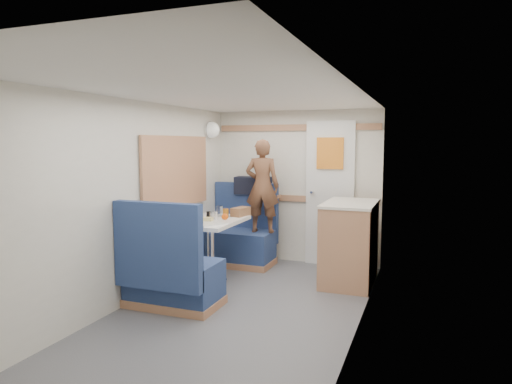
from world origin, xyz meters
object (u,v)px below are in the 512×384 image
at_px(wine_glass, 192,211).
at_px(person, 262,186).
at_px(bench_near, 171,277).
at_px(bench_far, 240,241).
at_px(dome_light, 212,130).
at_px(cheese_block, 208,219).
at_px(galley_counter, 349,242).
at_px(tumbler_mid, 220,211).
at_px(orange_fruit, 225,217).
at_px(bread_loaf, 241,212).
at_px(salt_grinder, 216,216).
at_px(tray, 209,223).
at_px(dinette_table, 211,233).
at_px(beer_glass, 226,213).
at_px(tumbler_left, 196,217).
at_px(pepper_grinder, 208,216).
at_px(duffel_bag, 253,185).
at_px(tumbler_right, 212,216).

bearing_deg(wine_glass, person, 66.08).
bearing_deg(bench_near, bench_far, 90.00).
relative_size(dome_light, cheese_block, 1.82).
xyz_separation_m(galley_counter, tumbler_mid, (-1.48, -0.28, 0.31)).
height_order(orange_fruit, tumbler_mid, tumbler_mid).
bearing_deg(bread_loaf, salt_grinder, -111.78).
distance_m(salt_grinder, bread_loaf, 0.40).
bearing_deg(bench_far, person, -6.37).
height_order(cheese_block, tumbler_mid, tumbler_mid).
bearing_deg(person, tray, 70.55).
xyz_separation_m(dinette_table, bench_far, (-0.00, 0.86, -0.27)).
height_order(cheese_block, salt_grinder, salt_grinder).
distance_m(beer_glass, bread_loaf, 0.22).
bearing_deg(cheese_block, tumbler_left, -169.98).
bearing_deg(galley_counter, tray, -149.98).
bearing_deg(bench_near, beer_glass, 84.51).
bearing_deg(tumbler_mid, pepper_grinder, -89.54).
bearing_deg(cheese_block, orange_fruit, 36.43).
bearing_deg(duffel_bag, bench_near, -97.98).
height_order(dinette_table, bench_far, bench_far).
xyz_separation_m(bench_far, cheese_block, (0.05, -1.03, 0.46)).
relative_size(duffel_bag, tumbler_mid, 3.92).
height_order(orange_fruit, salt_grinder, salt_grinder).
height_order(tray, cheese_block, cheese_block).
height_order(tumbler_mid, salt_grinder, tumbler_mid).
height_order(galley_counter, tray, galley_counter).
relative_size(bench_near, wine_glass, 6.25).
xyz_separation_m(cheese_block, salt_grinder, (0.01, 0.17, 0.01)).
bearing_deg(person, tumbler_left, 60.78).
distance_m(cheese_block, tumbler_right, 0.12).
bearing_deg(salt_grinder, orange_fruit, -22.30).
distance_m(bench_near, wine_glass, 0.88).
xyz_separation_m(bench_far, bread_loaf, (0.21, -0.49, 0.47)).
distance_m(cheese_block, bread_loaf, 0.56).
distance_m(dinette_table, bread_loaf, 0.48).
bearing_deg(person, galley_counter, 158.54).
xyz_separation_m(dinette_table, tumbler_mid, (-0.01, 0.27, 0.22)).
bearing_deg(bread_loaf, bench_far, 113.14).
relative_size(dinette_table, person, 0.78).
distance_m(dinette_table, beer_glass, 0.30).
height_order(dinette_table, tumbler_left, tumbler_left).
relative_size(tumbler_mid, pepper_grinder, 1.22).
bearing_deg(tumbler_right, tumbler_left, -131.42).
relative_size(dome_light, wine_glass, 1.19).
bearing_deg(person, bench_far, -14.18).
xyz_separation_m(dinette_table, orange_fruit, (0.20, -0.05, 0.21)).
bearing_deg(bread_loaf, tumbler_right, -111.24).
distance_m(wine_glass, beer_glass, 0.45).
bearing_deg(duffel_bag, dome_light, -155.92).
bearing_deg(bench_near, tumbler_left, 96.87).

